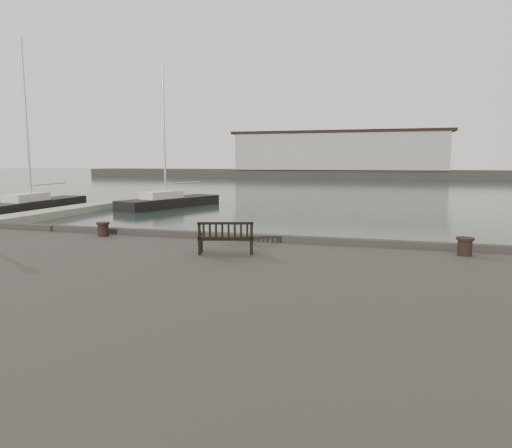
{
  "coord_description": "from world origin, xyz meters",
  "views": [
    {
      "loc": [
        2.55,
        -12.96,
        3.89
      ],
      "look_at": [
        -0.99,
        -0.5,
        2.1
      ],
      "focal_mm": 32.0,
      "sensor_mm": 36.0,
      "label": 1
    }
  ],
  "objects_px": {
    "bollard_left": "(103,229)",
    "yacht_b": "(37,207)",
    "bollard_right": "(465,246)",
    "yacht_d": "(170,204)",
    "bench": "(226,244)"
  },
  "relations": [
    {
      "from": "yacht_d",
      "to": "bollard_right",
      "type": "bearing_deg",
      "value": -30.15
    },
    {
      "from": "yacht_b",
      "to": "yacht_d",
      "type": "distance_m",
      "value": 10.56
    },
    {
      "from": "yacht_d",
      "to": "yacht_b",
      "type": "bearing_deg",
      "value": -130.85
    },
    {
      "from": "yacht_b",
      "to": "yacht_d",
      "type": "bearing_deg",
      "value": 26.04
    },
    {
      "from": "bollard_left",
      "to": "bench",
      "type": "bearing_deg",
      "value": -18.4
    },
    {
      "from": "bollard_left",
      "to": "yacht_b",
      "type": "distance_m",
      "value": 25.75
    },
    {
      "from": "yacht_b",
      "to": "yacht_d",
      "type": "relative_size",
      "value": 1.11
    },
    {
      "from": "bollard_left",
      "to": "yacht_d",
      "type": "distance_m",
      "value": 24.95
    },
    {
      "from": "bollard_left",
      "to": "bollard_right",
      "type": "bearing_deg",
      "value": -0.66
    },
    {
      "from": "bollard_left",
      "to": "yacht_b",
      "type": "bearing_deg",
      "value": 135.81
    },
    {
      "from": "bollard_left",
      "to": "yacht_b",
      "type": "height_order",
      "value": "yacht_b"
    },
    {
      "from": "bench",
      "to": "bollard_right",
      "type": "height_order",
      "value": "bench"
    },
    {
      "from": "bench",
      "to": "bollard_right",
      "type": "relative_size",
      "value": 3.26
    },
    {
      "from": "yacht_b",
      "to": "yacht_d",
      "type": "height_order",
      "value": "yacht_b"
    },
    {
      "from": "bollard_left",
      "to": "bollard_right",
      "type": "height_order",
      "value": "bollard_right"
    }
  ]
}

